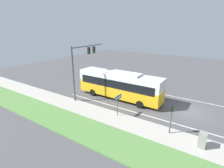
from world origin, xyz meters
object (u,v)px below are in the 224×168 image
(signal_gantry, at_px, (82,61))
(pedestrian_signal, at_px, (171,115))
(street_sign, at_px, (118,101))
(utility_cabinet, at_px, (202,140))
(bus, at_px, (119,84))

(signal_gantry, relative_size, pedestrian_signal, 2.55)
(pedestrian_signal, height_order, street_sign, pedestrian_signal)
(signal_gantry, distance_m, utility_cabinet, 15.88)
(street_sign, height_order, utility_cabinet, street_sign)
(bus, height_order, utility_cabinet, bus)
(bus, distance_m, pedestrian_signal, 9.28)
(signal_gantry, xyz_separation_m, pedestrian_signal, (-2.35, -12.36, -3.08))
(signal_gantry, xyz_separation_m, street_sign, (-2.08, -6.72, -3.23))
(signal_gantry, bearing_deg, utility_cabinet, -100.74)
(pedestrian_signal, relative_size, street_sign, 1.13)
(signal_gantry, height_order, utility_cabinet, signal_gantry)
(signal_gantry, distance_m, pedestrian_signal, 12.95)
(signal_gantry, bearing_deg, bus, -62.47)
(bus, relative_size, pedestrian_signal, 4.19)
(bus, height_order, street_sign, bus)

